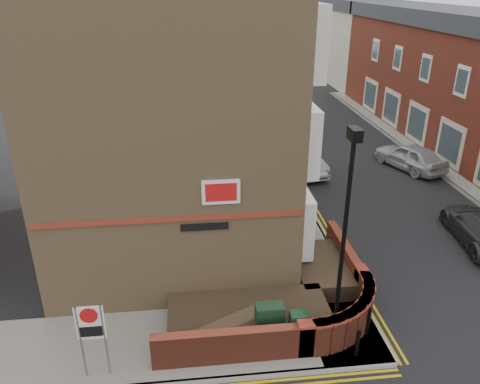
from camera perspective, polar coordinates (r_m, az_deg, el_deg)
name	(u,v)px	position (r m, az deg, el deg)	size (l,w,h in m)	color
ground	(288,375)	(13.46, 5.88, -21.34)	(120.00, 120.00, 0.00)	black
pavement_corner	(158,344)	(14.33, -9.98, -17.83)	(13.00, 3.00, 0.12)	gray
pavement_main	(265,161)	(27.22, 3.08, 3.84)	(2.00, 32.00, 0.12)	gray
pavement_far	(473,172)	(28.56, 26.49, 2.22)	(4.00, 40.00, 0.12)	gray
kerb_main_near	(282,160)	(27.40, 5.15, 3.92)	(0.15, 32.00, 0.12)	gray
kerb_main_far	(438,173)	(27.54, 22.97, 2.11)	(0.15, 40.00, 0.12)	gray
yellow_lines_main	(286,161)	(27.47, 5.66, 3.83)	(0.28, 32.00, 0.01)	gold
corner_building	(172,83)	(17.46, -8.27, 12.99)	(8.95, 10.40, 13.60)	#9A7952
garden_wall	(272,315)	(15.26, 3.89, -14.69)	(6.80, 6.00, 1.20)	maroon
lamppost	(344,241)	(12.70, 12.51, -5.80)	(0.25, 0.50, 6.30)	black
utility_cabinet_large	(269,322)	(13.85, 3.60, -15.58)	(0.80, 0.45, 1.20)	black
utility_cabinet_small	(299,329)	(13.80, 7.23, -16.21)	(0.55, 0.40, 1.10)	black
bollard_near	(358,342)	(13.83, 14.14, -17.33)	(0.11, 0.11, 0.90)	black
bollard_far	(368,321)	(14.58, 15.36, -14.95)	(0.11, 0.11, 0.90)	black
zone_sign	(91,329)	(12.77, -17.70, -15.57)	(0.72, 0.07, 2.20)	slate
far_terrace	(472,83)	(31.57, 26.45, 11.78)	(5.40, 30.40, 8.00)	maroon
far_terrace_cream	(354,41)	(50.35, 13.71, 17.43)	(5.40, 12.40, 8.00)	#B8B098
tree_near	(273,87)	(24.07, 4.10, 12.59)	(3.64, 3.65, 6.70)	#382B1E
tree_mid	(252,54)	(31.78, 1.46, 16.43)	(4.03, 4.03, 7.42)	#382B1E
tree_far	(238,44)	(39.69, -0.20, 17.62)	(3.81, 3.81, 7.00)	#382B1E
traffic_light_assembly	(251,82)	(35.12, 1.40, 13.20)	(0.20, 0.16, 4.20)	black
silver_car_near	(301,159)	(25.80, 7.39, 4.07)	(1.54, 4.41, 1.45)	gray
red_car_main	(287,122)	(32.82, 5.71, 8.47)	(2.18, 4.73, 1.31)	maroon
silver_car_far	(410,156)	(27.58, 20.03, 4.11)	(1.71, 4.26, 1.45)	#B5B8BD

